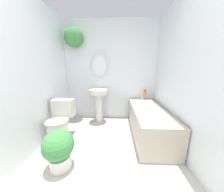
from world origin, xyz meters
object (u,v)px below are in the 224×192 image
toilet (60,123)px  bathtub (149,121)px  potted_plant (59,148)px  pedestal_sink (99,100)px  shampoo_bottle (145,94)px

toilet → bathtub: bearing=7.3°
bathtub → potted_plant: (-1.35, -0.84, 0.02)m
toilet → bathtub: (1.65, 0.21, -0.04)m
pedestal_sink → bathtub: (1.06, -0.52, -0.29)m
toilet → potted_plant: bearing=-64.7°
bathtub → potted_plant: bathtub is taller
pedestal_sink → bathtub: pedestal_sink is taller
shampoo_bottle → bathtub: bearing=-94.9°
pedestal_sink → toilet: bearing=-129.1°
pedestal_sink → shampoo_bottle: 1.13m
bathtub → shampoo_bottle: 0.78m
toilet → potted_plant: size_ratio=1.33×
bathtub → potted_plant: 1.60m
toilet → pedestal_sink: size_ratio=0.78×
pedestal_sink → bathtub: 1.21m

